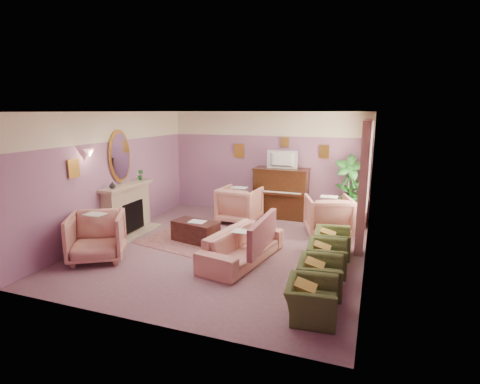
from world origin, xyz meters
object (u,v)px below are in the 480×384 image
(floral_armchair_left, at_px, (240,203))
(sofa, at_px, (242,240))
(coffee_table, at_px, (196,231))
(olive_chair_d, at_px, (332,238))
(television, at_px, (281,158))
(floral_armchair_right, at_px, (328,214))
(olive_chair_a, at_px, (312,294))
(olive_chair_b, at_px, (321,271))
(side_table, at_px, (350,211))
(olive_chair_c, at_px, (327,253))
(floral_armchair_front, at_px, (96,234))
(piano, at_px, (281,194))

(floral_armchair_left, bearing_deg, sofa, -68.70)
(coffee_table, xyz_separation_m, olive_chair_d, (2.91, 0.23, 0.12))
(television, distance_m, floral_armchair_left, 1.59)
(floral_armchair_right, bearing_deg, olive_chair_a, -86.27)
(olive_chair_b, bearing_deg, olive_chair_a, -90.00)
(coffee_table, height_order, floral_armchair_right, floral_armchair_right)
(coffee_table, relative_size, side_table, 1.43)
(television, xyz_separation_m, olive_chair_c, (1.62, -3.07, -1.26))
(floral_armchair_front, bearing_deg, olive_chair_d, 22.97)
(olive_chair_c, distance_m, olive_chair_d, 0.82)
(piano, xyz_separation_m, sofa, (0.04, -3.20, -0.24))
(sofa, bearing_deg, piano, 90.79)
(sofa, relative_size, olive_chair_c, 2.57)
(floral_armchair_front, xyz_separation_m, olive_chair_c, (4.23, 0.97, -0.16))
(olive_chair_d, bearing_deg, television, 125.80)
(television, bearing_deg, floral_armchair_front, -122.85)
(floral_armchair_left, xyz_separation_m, floral_armchair_right, (2.27, -0.28, 0.00))
(coffee_table, relative_size, sofa, 0.49)
(piano, bearing_deg, olive_chair_d, -54.80)
(coffee_table, relative_size, olive_chair_c, 1.25)
(olive_chair_b, height_order, olive_chair_d, same)
(television, xyz_separation_m, coffee_table, (-1.29, -2.47, -1.38))
(sofa, bearing_deg, television, 90.80)
(sofa, relative_size, floral_armchair_left, 2.02)
(olive_chair_d, distance_m, side_table, 2.26)
(floral_armchair_right, relative_size, olive_chair_a, 1.27)
(coffee_table, relative_size, olive_chair_b, 1.25)
(piano, relative_size, olive_chair_b, 1.76)
(coffee_table, relative_size, olive_chair_d, 1.25)
(piano, relative_size, coffee_table, 1.40)
(piano, height_order, coffee_table, piano)
(piano, xyz_separation_m, olive_chair_d, (1.62, -2.30, -0.31))
(olive_chair_b, height_order, side_table, side_table)
(piano, relative_size, olive_chair_c, 1.76)
(olive_chair_a, bearing_deg, sofa, 135.29)
(olive_chair_c, bearing_deg, coffee_table, 168.48)
(television, height_order, olive_chair_b, television)
(olive_chair_c, bearing_deg, floral_armchair_front, -167.06)
(coffee_table, height_order, olive_chair_a, olive_chair_a)
(television, bearing_deg, floral_armchair_left, -140.31)
(olive_chair_d, bearing_deg, floral_armchair_right, 101.07)
(piano, distance_m, side_table, 1.81)
(television, distance_m, side_table, 2.18)
(olive_chair_b, relative_size, olive_chair_c, 1.00)
(olive_chair_b, distance_m, olive_chair_c, 0.82)
(floral_armchair_right, distance_m, olive_chair_a, 3.70)
(coffee_table, distance_m, side_table, 3.96)
(floral_armchair_left, bearing_deg, side_table, 15.66)
(television, distance_m, sofa, 3.36)
(sofa, xyz_separation_m, floral_armchair_right, (1.33, 2.13, 0.09))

